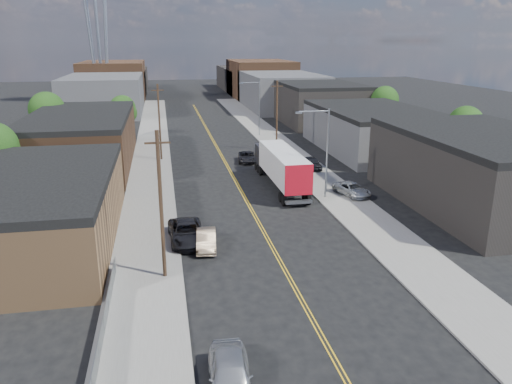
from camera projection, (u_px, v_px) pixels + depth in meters
name	position (u px, v px, depth m)	size (l,w,h in m)	color
ground	(212.00, 138.00, 81.99)	(260.00, 260.00, 0.00)	black
centerline	(223.00, 158.00, 67.88)	(0.32, 120.00, 0.01)	gold
sidewalk_left	(152.00, 160.00, 66.18)	(5.00, 140.00, 0.15)	slate
sidewalk_right	(290.00, 154.00, 69.55)	(5.00, 140.00, 0.15)	slate
warehouse_tan	(33.00, 209.00, 38.49)	(12.00, 22.00, 5.60)	brown
warehouse_brown	(81.00, 140.00, 62.80)	(12.00, 26.00, 6.60)	#4E311F
industrial_right_a	(485.00, 170.00, 47.24)	(14.00, 22.00, 7.10)	black
industrial_right_b	(373.00, 129.00, 71.84)	(14.00, 24.00, 6.10)	#3A3A3D
industrial_right_c	(319.00, 103.00, 96.07)	(14.00, 22.00, 7.60)	black
skyline_left_a	(105.00, 94.00, 110.20)	(16.00, 30.00, 8.00)	#3A3A3D
skyline_right_a	(281.00, 91.00, 117.28)	(16.00, 30.00, 8.00)	#3A3A3D
skyline_left_b	(114.00, 81.00, 133.41)	(16.00, 26.00, 10.00)	#4E311F
skyline_right_b	(260.00, 79.00, 140.50)	(16.00, 26.00, 10.00)	#4E311F
skyline_left_c	(120.00, 81.00, 152.65)	(16.00, 40.00, 7.00)	black
skyline_right_c	(248.00, 79.00, 159.74)	(16.00, 40.00, 7.00)	black
streetlight_near	(324.00, 146.00, 48.88)	(3.39, 0.25, 9.00)	gray
streetlight_far	(257.00, 104.00, 81.79)	(3.39, 0.25, 9.00)	gray
utility_pole_left_near	(161.00, 205.00, 32.03)	(1.60, 0.26, 10.00)	black
utility_pole_left_far	(159.00, 122.00, 64.94)	(1.60, 0.26, 10.00)	black
utility_pole_right	(277.00, 115.00, 70.67)	(1.60, 0.26, 10.00)	black
chainlink_fence	(104.00, 326.00, 26.63)	(0.05, 16.00, 1.22)	slate
tree_left_mid	(48.00, 112.00, 71.45)	(5.10, 5.04, 8.37)	black
tree_left_far	(123.00, 110.00, 80.07)	(4.35, 4.20, 6.97)	black
tree_right_near	(466.00, 126.00, 63.34)	(4.60, 4.48, 7.44)	black
tree_right_far	(385.00, 102.00, 85.81)	(4.85, 4.76, 7.91)	black
semi_truck	(280.00, 164.00, 54.27)	(2.76, 15.96, 4.18)	silver
car_left_a	(230.00, 375.00, 22.49)	(1.94, 4.83, 1.64)	#ABADB0
car_left_b	(206.00, 240.00, 38.08)	(1.46, 4.20, 1.38)	#8F785E
car_left_c	(187.00, 232.00, 39.25)	(2.67, 5.79, 1.61)	black
car_right_lot_a	(352.00, 189.00, 50.70)	(2.15, 4.67, 1.30)	#B0B3B5
car_right_lot_c	(312.00, 163.00, 61.29)	(1.70, 4.24, 1.44)	black
car_ahead_truck	(247.00, 157.00, 65.37)	(2.17, 4.71, 1.31)	black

